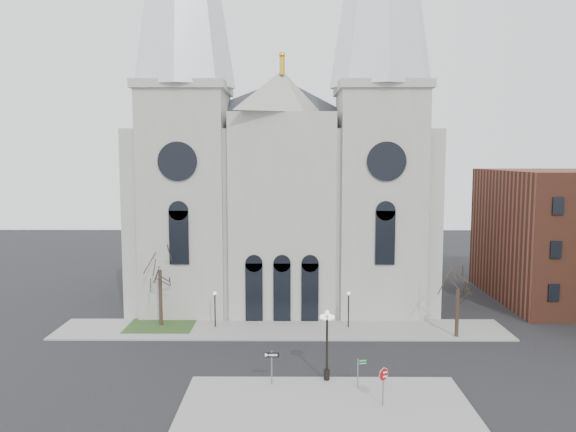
{
  "coord_description": "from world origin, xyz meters",
  "views": [
    {
      "loc": [
        0.86,
        -37.7,
        15.41
      ],
      "look_at": [
        0.59,
        8.0,
        10.58
      ],
      "focal_mm": 35.0,
      "sensor_mm": 36.0,
      "label": 1
    }
  ],
  "objects_px": {
    "stop_sign": "(383,378)",
    "globe_lamp": "(327,336)",
    "street_name_sign": "(359,370)",
    "one_way_sign": "(272,362)"
  },
  "relations": [
    {
      "from": "one_way_sign",
      "to": "street_name_sign",
      "type": "bearing_deg",
      "value": -6.13
    },
    {
      "from": "one_way_sign",
      "to": "street_name_sign",
      "type": "height_order",
      "value": "one_way_sign"
    },
    {
      "from": "globe_lamp",
      "to": "one_way_sign",
      "type": "relative_size",
      "value": 2.12
    },
    {
      "from": "stop_sign",
      "to": "globe_lamp",
      "type": "distance_m",
      "value": 5.3
    },
    {
      "from": "stop_sign",
      "to": "street_name_sign",
      "type": "distance_m",
      "value": 2.95
    },
    {
      "from": "globe_lamp",
      "to": "one_way_sign",
      "type": "distance_m",
      "value": 4.12
    },
    {
      "from": "stop_sign",
      "to": "one_way_sign",
      "type": "xyz_separation_m",
      "value": [
        -6.97,
        3.25,
        -0.19
      ]
    },
    {
      "from": "globe_lamp",
      "to": "stop_sign",
      "type": "bearing_deg",
      "value": -51.22
    },
    {
      "from": "one_way_sign",
      "to": "globe_lamp",
      "type": "bearing_deg",
      "value": 10.93
    },
    {
      "from": "globe_lamp",
      "to": "street_name_sign",
      "type": "distance_m",
      "value": 3.09
    }
  ]
}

